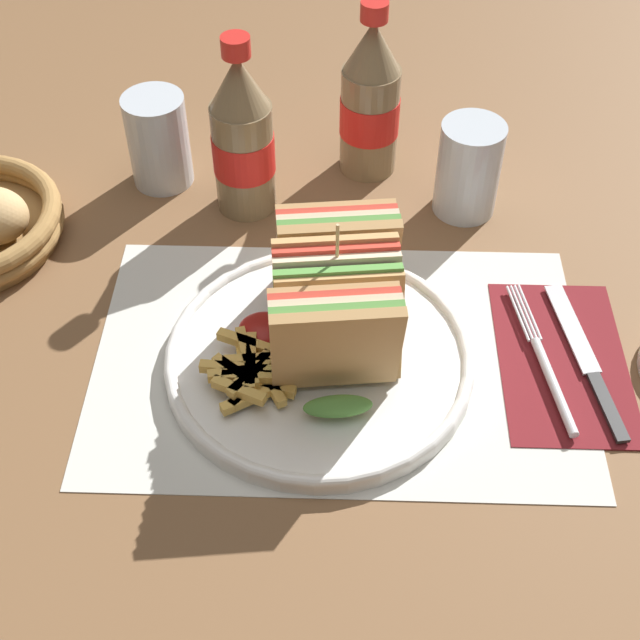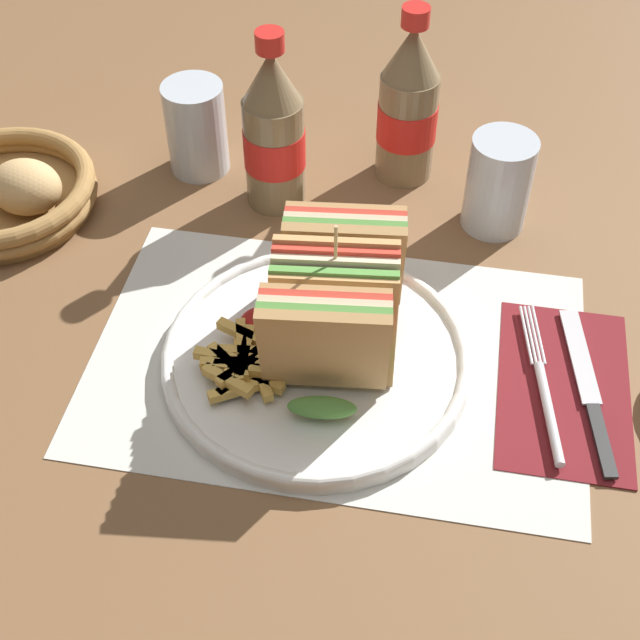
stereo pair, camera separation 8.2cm
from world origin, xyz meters
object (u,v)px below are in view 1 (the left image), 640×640
object	(u,v)px
coke_bottle_near	(243,138)
fork	(547,370)
plate_main	(319,358)
club_sandwich	(336,301)
knife	(586,360)
glass_far	(159,145)
glass_near	(468,174)
coke_bottle_far	(370,101)

from	to	relation	value
coke_bottle_near	fork	bearing A→B (deg)	-38.98
plate_main	coke_bottle_near	xyz separation A→B (m)	(-0.09, 0.23, 0.08)
club_sandwich	fork	xyz separation A→B (m)	(0.20, -0.02, -0.06)
fork	knife	size ratio (longest dim) A/B	0.96
plate_main	club_sandwich	world-z (taller)	club_sandwich
plate_main	glass_far	world-z (taller)	glass_far
knife	coke_bottle_near	size ratio (longest dim) A/B	0.95
fork	glass_near	xyz separation A→B (m)	(-0.06, 0.24, 0.04)
knife	plate_main	bearing A→B (deg)	172.17
club_sandwich	fork	bearing A→B (deg)	-6.08
fork	club_sandwich	bearing A→B (deg)	164.15
coke_bottle_far	fork	bearing A→B (deg)	-62.52
fork	coke_bottle_near	bearing A→B (deg)	131.24
glass_near	glass_far	xyz separation A→B (m)	(-0.34, 0.04, 0.00)
knife	club_sandwich	bearing A→B (deg)	168.89
knife	coke_bottle_near	world-z (taller)	coke_bottle_near
club_sandwich	coke_bottle_near	size ratio (longest dim) A/B	0.99
club_sandwich	fork	size ratio (longest dim) A/B	1.09
knife	glass_near	size ratio (longest dim) A/B	1.80
plate_main	glass_far	distance (m)	0.34
club_sandwich	coke_bottle_near	bearing A→B (deg)	114.88
plate_main	knife	size ratio (longest dim) A/B	1.49
fork	glass_near	distance (m)	0.25
plate_main	glass_far	size ratio (longest dim) A/B	2.68
glass_near	knife	bearing A→B (deg)	-66.87
glass_near	plate_main	bearing A→B (deg)	-123.05
glass_far	fork	bearing A→B (deg)	-35.42
club_sandwich	fork	distance (m)	0.21
fork	coke_bottle_far	xyz separation A→B (m)	(-0.16, 0.31, 0.08)
fork	coke_bottle_far	bearing A→B (deg)	107.70
coke_bottle_near	club_sandwich	bearing A→B (deg)	-65.12
glass_far	glass_near	bearing A→B (deg)	-6.92
coke_bottle_near	glass_far	xyz separation A→B (m)	(-0.10, 0.04, -0.04)
plate_main	coke_bottle_far	size ratio (longest dim) A/B	1.41
club_sandwich	coke_bottle_far	bearing A→B (deg)	83.74
fork	coke_bottle_near	distance (m)	0.39
fork	coke_bottle_far	size ratio (longest dim) A/B	0.91
knife	glass_far	distance (m)	0.51
club_sandwich	coke_bottle_far	world-z (taller)	coke_bottle_far
knife	coke_bottle_far	bearing A→B (deg)	114.33
club_sandwich	coke_bottle_near	world-z (taller)	coke_bottle_near
plate_main	glass_near	bearing A→B (deg)	56.95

